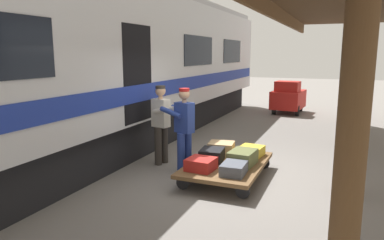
% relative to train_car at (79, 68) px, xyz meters
% --- Properties ---
extents(ground_plane, '(60.00, 60.00, 0.00)m').
position_rel_train_car_xyz_m(ground_plane, '(-3.54, 0.00, -2.06)').
color(ground_plane, slate).
extents(train_car, '(3.02, 19.73, 4.00)m').
position_rel_train_car_xyz_m(train_car, '(0.00, 0.00, 0.00)').
color(train_car, '#B7BABF').
rests_on(train_car, ground_plane).
extents(luggage_cart, '(1.35, 2.15, 0.31)m').
position_rel_train_car_xyz_m(luggage_cart, '(-3.48, 0.12, -1.79)').
color(luggage_cart, brown).
rests_on(luggage_cart, ground_plane).
extents(suitcase_red_plastic, '(0.51, 0.50, 0.21)m').
position_rel_train_car_xyz_m(suitcase_red_plastic, '(-3.18, 0.71, -1.65)').
color(suitcase_red_plastic, '#AD231E').
rests_on(suitcase_red_plastic, luggage_cart).
extents(suitcase_black_hardshell, '(0.48, 0.55, 0.24)m').
position_rel_train_car_xyz_m(suitcase_black_hardshell, '(-3.18, 0.12, -1.63)').
color(suitcase_black_hardshell, black).
rests_on(suitcase_black_hardshell, luggage_cart).
extents(suitcase_slate_roller, '(0.41, 0.55, 0.19)m').
position_rel_train_car_xyz_m(suitcase_slate_roller, '(-3.79, 0.71, -1.65)').
color(suitcase_slate_roller, '#4C515B').
rests_on(suitcase_slate_roller, luggage_cart).
extents(suitcase_yellow_case, '(0.52, 0.68, 0.19)m').
position_rel_train_car_xyz_m(suitcase_yellow_case, '(-3.79, -0.47, -1.66)').
color(suitcase_yellow_case, gold).
rests_on(suitcase_yellow_case, luggage_cart).
extents(suitcase_olive_duffel, '(0.48, 0.64, 0.27)m').
position_rel_train_car_xyz_m(suitcase_olive_duffel, '(-3.79, 0.12, -1.62)').
color(suitcase_olive_duffel, brown).
rests_on(suitcase_olive_duffel, luggage_cart).
extents(suitcase_tan_vintage, '(0.57, 0.53, 0.24)m').
position_rel_train_car_xyz_m(suitcase_tan_vintage, '(-3.18, -0.47, -1.63)').
color(suitcase_tan_vintage, tan).
rests_on(suitcase_tan_vintage, luggage_cart).
extents(porter_in_overalls, '(0.73, 0.56, 1.70)m').
position_rel_train_car_xyz_m(porter_in_overalls, '(-2.56, 0.07, -1.14)').
color(porter_in_overalls, navy).
rests_on(porter_in_overalls, ground_plane).
extents(porter_by_door, '(0.72, 0.54, 1.70)m').
position_rel_train_car_xyz_m(porter_by_door, '(-1.90, -0.25, -1.14)').
color(porter_by_door, '#332D28').
rests_on(porter_by_door, ground_plane).
extents(baggage_tug, '(1.25, 1.79, 1.30)m').
position_rel_train_car_xyz_m(baggage_tug, '(-3.46, -8.27, -1.43)').
color(baggage_tug, '#B21E19').
rests_on(baggage_tug, ground_plane).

